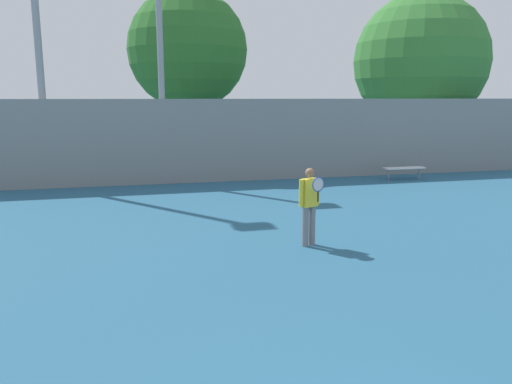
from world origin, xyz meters
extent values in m
cylinder|color=slate|center=(1.65, 7.29, 0.43)|extent=(0.14, 0.14, 0.86)
cylinder|color=slate|center=(1.82, 7.35, 0.43)|extent=(0.14, 0.14, 0.86)
cube|color=yellow|center=(1.73, 7.32, 1.16)|extent=(0.38, 0.30, 0.59)
cylinder|color=yellow|center=(1.53, 7.25, 1.17)|extent=(0.10, 0.10, 0.58)
cylinder|color=yellow|center=(1.94, 7.39, 1.17)|extent=(0.10, 0.10, 0.58)
sphere|color=#8E6647|center=(1.73, 7.32, 1.59)|extent=(0.20, 0.20, 0.20)
cylinder|color=black|center=(1.83, 7.05, 1.12)|extent=(0.03, 0.03, 0.22)
torus|color=#28519E|center=(1.83, 7.05, 1.38)|extent=(0.30, 0.13, 0.31)
cylinder|color=silver|center=(1.83, 7.05, 1.38)|extent=(0.25, 0.09, 0.27)
cube|color=white|center=(8.29, 14.68, 0.45)|extent=(1.64, 0.40, 0.04)
cylinder|color=gray|center=(7.64, 14.68, 0.22)|extent=(0.06, 0.06, 0.43)
cylinder|color=gray|center=(8.95, 14.68, 0.22)|extent=(0.06, 0.06, 0.43)
cylinder|color=#939399|center=(-4.83, 16.45, 5.60)|extent=(0.25, 0.25, 11.19)
cylinder|color=#939399|center=(-0.74, 16.24, 4.03)|extent=(0.22, 0.22, 8.06)
cube|color=gray|center=(0.00, 15.91, 1.54)|extent=(29.12, 0.06, 3.08)
cylinder|color=brown|center=(12.01, 20.03, 1.13)|extent=(0.48, 0.48, 2.26)
sphere|color=#387A33|center=(12.01, 20.03, 4.86)|extent=(6.49, 6.49, 6.49)
cylinder|color=brown|center=(0.66, 20.05, 1.55)|extent=(0.38, 0.38, 3.09)
sphere|color=#2D6B28|center=(0.66, 20.05, 5.16)|extent=(5.18, 5.18, 5.18)
camera|label=1|loc=(-1.85, -2.45, 3.15)|focal=35.00mm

